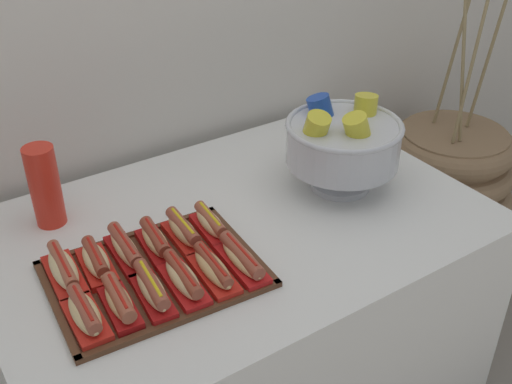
% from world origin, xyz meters
% --- Properties ---
extents(buffet_table, '(1.31, 0.88, 0.75)m').
position_xyz_m(buffet_table, '(0.00, 0.00, 0.40)').
color(buffet_table, white).
rests_on(buffet_table, ground_plane).
extents(floor_vase, '(0.56, 0.56, 1.24)m').
position_xyz_m(floor_vase, '(1.08, 0.17, 0.31)').
color(floor_vase, '#896B4C').
rests_on(floor_vase, ground_plane).
extents(serving_tray, '(0.50, 0.39, 0.01)m').
position_xyz_m(serving_tray, '(-0.28, -0.09, 0.76)').
color(serving_tray, '#56331E').
rests_on(serving_tray, buffet_table).
extents(hot_dog_0, '(0.07, 0.16, 0.06)m').
position_xyz_m(hot_dog_0, '(-0.47, -0.16, 0.79)').
color(hot_dog_0, red).
rests_on(hot_dog_0, serving_tray).
extents(hot_dog_1, '(0.07, 0.16, 0.06)m').
position_xyz_m(hot_dog_1, '(-0.40, -0.16, 0.79)').
color(hot_dog_1, '#B21414').
rests_on(hot_dog_1, serving_tray).
extents(hot_dog_2, '(0.07, 0.18, 0.06)m').
position_xyz_m(hot_dog_2, '(-0.32, -0.17, 0.79)').
color(hot_dog_2, '#B21414').
rests_on(hot_dog_2, serving_tray).
extents(hot_dog_3, '(0.08, 0.18, 0.06)m').
position_xyz_m(hot_dog_3, '(-0.25, -0.17, 0.79)').
color(hot_dog_3, red).
rests_on(hot_dog_3, serving_tray).
extents(hot_dog_4, '(0.08, 0.18, 0.06)m').
position_xyz_m(hot_dog_4, '(-0.17, -0.18, 0.79)').
color(hot_dog_4, red).
rests_on(hot_dog_4, serving_tray).
extents(hot_dog_5, '(0.07, 0.19, 0.06)m').
position_xyz_m(hot_dog_5, '(-0.10, -0.18, 0.79)').
color(hot_dog_5, red).
rests_on(hot_dog_5, serving_tray).
extents(hot_dog_6, '(0.08, 0.18, 0.06)m').
position_xyz_m(hot_dog_6, '(-0.46, 0.01, 0.79)').
color(hot_dog_6, red).
rests_on(hot_dog_6, serving_tray).
extents(hot_dog_7, '(0.08, 0.16, 0.06)m').
position_xyz_m(hot_dog_7, '(-0.38, 0.00, 0.79)').
color(hot_dog_7, red).
rests_on(hot_dog_7, serving_tray).
extents(hot_dog_8, '(0.07, 0.19, 0.06)m').
position_xyz_m(hot_dog_8, '(-0.31, -0.00, 0.79)').
color(hot_dog_8, '#B21414').
rests_on(hot_dog_8, serving_tray).
extents(hot_dog_9, '(0.08, 0.17, 0.06)m').
position_xyz_m(hot_dog_9, '(-0.24, -0.01, 0.79)').
color(hot_dog_9, '#B21414').
rests_on(hot_dog_9, serving_tray).
extents(hot_dog_10, '(0.07, 0.16, 0.06)m').
position_xyz_m(hot_dog_10, '(-0.16, -0.01, 0.79)').
color(hot_dog_10, red).
rests_on(hot_dog_10, serving_tray).
extents(hot_dog_11, '(0.07, 0.16, 0.06)m').
position_xyz_m(hot_dog_11, '(-0.09, -0.02, 0.79)').
color(hot_dog_11, red).
rests_on(hot_dog_11, serving_tray).
extents(punch_bowl, '(0.33, 0.33, 0.26)m').
position_xyz_m(punch_bowl, '(0.34, -0.01, 0.90)').
color(punch_bowl, silver).
rests_on(punch_bowl, buffet_table).
extents(cup_stack, '(0.08, 0.08, 0.22)m').
position_xyz_m(cup_stack, '(-0.41, 0.27, 0.87)').
color(cup_stack, red).
rests_on(cup_stack, buffet_table).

